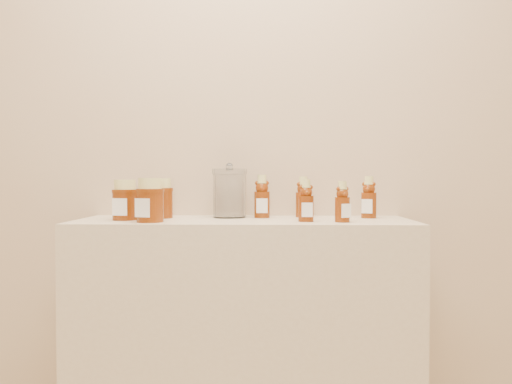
# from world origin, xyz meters

# --- Properties ---
(wall_back) EXTENTS (3.50, 0.02, 2.70)m
(wall_back) POSITION_xyz_m (0.00, 1.75, 1.35)
(wall_back) COLOR tan
(wall_back) RESTS_ON ground
(display_table) EXTENTS (1.20, 0.40, 0.90)m
(display_table) POSITION_xyz_m (0.00, 1.55, 0.45)
(display_table) COLOR #C3B08E
(display_table) RESTS_ON ground
(bear_bottle_back_left) EXTENTS (0.06, 0.06, 0.18)m
(bear_bottle_back_left) POSITION_xyz_m (0.06, 1.64, 0.99)
(bear_bottle_back_left) COLOR #5A2007
(bear_bottle_back_left) RESTS_ON display_table
(bear_bottle_back_mid) EXTENTS (0.07, 0.07, 0.18)m
(bear_bottle_back_mid) POSITION_xyz_m (0.22, 1.67, 0.99)
(bear_bottle_back_mid) COLOR #5A2007
(bear_bottle_back_mid) RESTS_ON display_table
(bear_bottle_back_right) EXTENTS (0.08, 0.08, 0.18)m
(bear_bottle_back_right) POSITION_xyz_m (0.46, 1.64, 0.99)
(bear_bottle_back_right) COLOR #5A2007
(bear_bottle_back_right) RESTS_ON display_table
(bear_bottle_front_left) EXTENTS (0.06, 0.06, 0.16)m
(bear_bottle_front_left) POSITION_xyz_m (0.22, 1.47, 0.98)
(bear_bottle_front_left) COLOR #5A2007
(bear_bottle_front_left) RESTS_ON display_table
(bear_bottle_front_right) EXTENTS (0.07, 0.07, 0.16)m
(bear_bottle_front_right) POSITION_xyz_m (0.34, 1.46, 0.98)
(bear_bottle_front_right) COLOR #5A2007
(bear_bottle_front_right) RESTS_ON display_table
(honey_jar_left) EXTENTS (0.10, 0.10, 0.14)m
(honey_jar_left) POSITION_xyz_m (-0.42, 1.52, 0.97)
(honey_jar_left) COLOR #5A2007
(honey_jar_left) RESTS_ON display_table
(honey_jar_back) EXTENTS (0.11, 0.11, 0.15)m
(honey_jar_back) POSITION_xyz_m (-0.32, 1.61, 0.97)
(honey_jar_back) COLOR #5A2007
(honey_jar_back) RESTS_ON display_table
(honey_jar_front) EXTENTS (0.12, 0.12, 0.15)m
(honey_jar_front) POSITION_xyz_m (-0.31, 1.44, 0.97)
(honey_jar_front) COLOR #5A2007
(honey_jar_front) RESTS_ON display_table
(glass_canister) EXTENTS (0.17, 0.17, 0.20)m
(glass_canister) POSITION_xyz_m (-0.06, 1.64, 1.00)
(glass_canister) COLOR white
(glass_canister) RESTS_ON display_table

